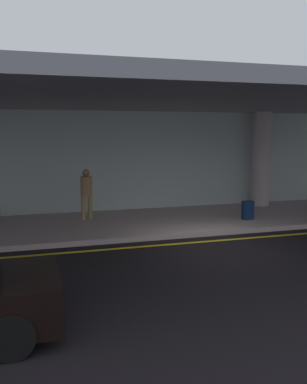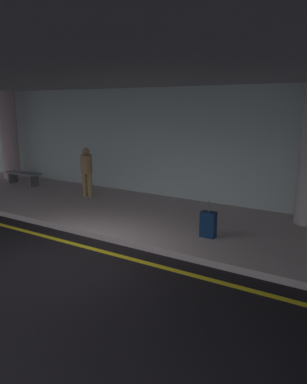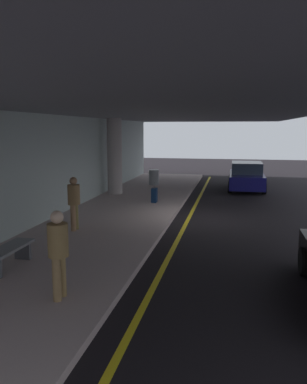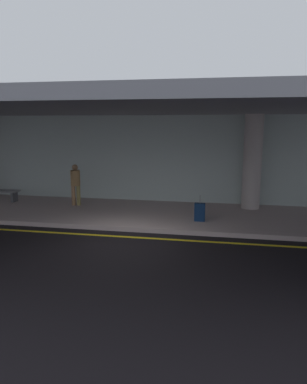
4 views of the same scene
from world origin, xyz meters
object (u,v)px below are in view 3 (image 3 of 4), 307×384
Objects in this scene: person_waiting_for_ride at (74,200)px; trash_bin_steel at (154,177)px; car_navy at (246,177)px; traveler_with_luggage at (58,249)px; bench_metal at (8,253)px; suitcase_upright_primary at (154,195)px; support_column_left_mid at (115,157)px.

trash_bin_steel is (10.43, -0.41, -0.54)m from person_waiting_for_ride.
car_navy is 15.91m from traveler_with_luggage.
trash_bin_steel is at bearing -176.35° from traveler_with_luggage.
person_waiting_for_ride is (-10.65, 5.55, 0.40)m from car_navy.
traveler_with_luggage is 15.29m from trash_bin_steel.
trash_bin_steel is at bearing -95.54° from person_waiting_for_ride.
bench_metal is at bearing 162.09° from car_navy.
suitcase_upright_primary is (9.91, 0.20, -0.65)m from traveler_with_luggage.
suitcase_upright_primary reaches higher than trash_bin_steel.
support_column_left_mid reaches higher than car_navy.
person_waiting_for_ride is 1.87× the size of suitcase_upright_primary.
support_column_left_mid is 10.60m from bench_metal.
trash_bin_steel is (15.22, 1.31, -0.54)m from traveler_with_luggage.
traveler_with_luggage is 5.09m from person_waiting_for_ride.
person_waiting_for_ride is 3.55m from bench_metal.
support_column_left_mid is at bearing 123.91° from car_navy.
support_column_left_mid is at bearing 160.28° from trash_bin_steel.
traveler_with_luggage and person_waiting_for_ride have the same top height.
car_navy is at bearing 164.79° from traveler_with_luggage.
traveler_with_luggage is 1.98× the size of trash_bin_steel.
suitcase_upright_primary is 5.42m from trash_bin_steel.
person_waiting_for_ride is (-6.98, -0.83, -0.86)m from support_column_left_mid.
traveler_with_luggage reaches higher than bench_metal.
person_waiting_for_ride reaches higher than trash_bin_steel.
support_column_left_mid is at bearing -86.53° from person_waiting_for_ride.
traveler_with_luggage is 1.87× the size of suitcase_upright_primary.
suitcase_upright_primary reaches higher than bench_metal.
person_waiting_for_ride is 1.98× the size of trash_bin_steel.
car_navy reaches higher than suitcase_upright_primary.
car_navy is 6.85m from suitcase_upright_primary.
suitcase_upright_primary is at bearing -128.42° from support_column_left_mid.
traveler_with_luggage is at bearing 170.07° from car_navy.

